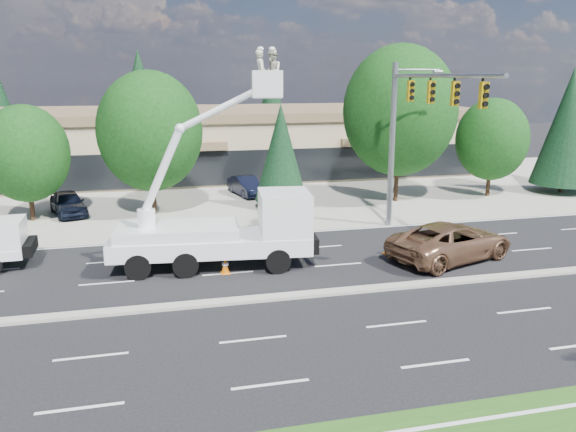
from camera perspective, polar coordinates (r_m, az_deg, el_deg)
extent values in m
plane|color=black|center=(21.51, -5.03, -8.69)|extent=(140.00, 140.00, 0.00)
cube|color=gray|center=(40.60, -9.17, 2.10)|extent=(140.00, 22.00, 0.01)
cube|color=gray|center=(21.48, -5.03, -8.55)|extent=(120.00, 0.55, 0.12)
cube|color=tan|center=(50.06, -10.17, 7.21)|extent=(50.00, 15.00, 5.00)
cube|color=brown|center=(49.82, -10.30, 10.23)|extent=(50.40, 15.40, 0.70)
cube|color=black|center=(42.73, -9.50, 4.73)|extent=(48.00, 0.12, 2.60)
cylinder|color=#332114|center=(36.13, -24.62, 1.28)|extent=(0.28, 0.28, 2.19)
ellipsoid|color=black|center=(35.67, -25.09, 5.77)|extent=(4.87, 4.87, 5.61)
cylinder|color=#332114|center=(35.33, -13.49, 2.43)|extent=(0.28, 0.28, 2.81)
ellipsoid|color=black|center=(34.80, -13.84, 8.35)|extent=(6.24, 6.24, 7.18)
cylinder|color=#332114|center=(36.37, -0.71, 1.53)|extent=(0.26, 0.26, 0.80)
cone|color=black|center=(35.82, -0.73, 6.47)|extent=(3.36, 3.36, 6.15)
cylinder|color=#332114|center=(38.63, 10.97, 3.95)|extent=(0.28, 0.28, 3.36)
ellipsoid|color=black|center=(38.12, 11.28, 10.44)|extent=(7.46, 7.46, 8.58)
cylinder|color=#332114|center=(42.06, 19.69, 3.41)|extent=(0.28, 0.28, 2.22)
ellipsoid|color=black|center=(41.66, 20.02, 7.33)|extent=(4.94, 4.94, 5.68)
cylinder|color=#332114|center=(45.70, 25.96, 2.69)|extent=(0.26, 0.26, 0.80)
cone|color=black|center=(45.15, 26.56, 8.12)|extent=(4.50, 4.50, 8.23)
cylinder|color=#332114|center=(64.00, -27.12, 5.45)|extent=(0.26, 0.26, 0.80)
cylinder|color=#332114|center=(62.17, -14.46, 6.34)|extent=(0.26, 0.26, 0.80)
cone|color=black|center=(61.71, -14.77, 11.40)|extent=(5.58, 5.58, 10.20)
cylinder|color=#332114|center=(63.44, -1.64, 6.92)|extent=(0.26, 0.26, 0.80)
cone|color=black|center=(63.04, -1.67, 11.07)|extent=(4.73, 4.73, 8.63)
cylinder|color=#332114|center=(66.89, 8.56, 7.14)|extent=(0.26, 0.26, 0.80)
cone|color=black|center=(66.50, 8.71, 11.25)|extent=(4.92, 4.92, 8.98)
cylinder|color=gray|center=(31.76, 10.51, 6.97)|extent=(0.32, 0.32, 9.00)
cylinder|color=gray|center=(27.03, 15.23, 13.60)|extent=(0.20, 10.00, 0.20)
cylinder|color=gray|center=(32.08, 13.04, 14.26)|extent=(2.60, 0.12, 0.12)
cube|color=gold|center=(29.72, 12.35, 12.31)|extent=(0.32, 0.22, 1.05)
cube|color=gold|center=(27.75, 14.33, 12.10)|extent=(0.32, 0.22, 1.05)
cube|color=gold|center=(25.82, 16.61, 11.84)|extent=(0.32, 0.22, 1.05)
cube|color=gold|center=(23.93, 19.25, 11.51)|extent=(0.32, 0.22, 1.05)
cube|color=black|center=(27.51, -26.13, -1.38)|extent=(0.14, 1.80, 0.95)
cube|color=white|center=(25.06, -7.80, -2.78)|extent=(8.96, 3.51, 0.76)
cube|color=white|center=(24.92, -0.34, -0.01)|extent=(2.44, 2.78, 2.18)
cube|color=black|center=(24.99, 1.52, 0.42)|extent=(0.31, 2.18, 1.31)
cube|color=white|center=(24.95, -11.11, -1.56)|extent=(5.47, 3.04, 0.55)
cylinder|color=white|center=(24.93, -14.18, -0.32)|extent=(0.76, 0.76, 0.87)
cube|color=white|center=(24.10, -2.19, 13.27)|extent=(1.30, 1.10, 1.18)
imported|color=beige|center=(24.07, -2.79, 14.31)|extent=(0.52, 0.73, 1.88)
imported|color=beige|center=(24.12, -1.61, 14.32)|extent=(0.80, 0.98, 1.88)
ellipsoid|color=white|center=(24.10, -2.82, 16.59)|extent=(0.28, 0.28, 0.20)
ellipsoid|color=white|center=(24.14, -1.63, 16.59)|extent=(0.28, 0.28, 0.20)
cube|color=orange|center=(24.73, -10.43, -5.75)|extent=(0.40, 0.40, 0.03)
cone|color=orange|center=(24.62, -10.47, -5.01)|extent=(0.36, 0.36, 0.70)
cylinder|color=white|center=(24.60, -10.48, -4.86)|extent=(0.29, 0.29, 0.10)
cube|color=orange|center=(24.52, -6.37, -5.77)|extent=(0.40, 0.40, 0.03)
cone|color=orange|center=(24.41, -6.39, -5.03)|extent=(0.36, 0.36, 0.70)
cylinder|color=white|center=(24.39, -6.40, -4.87)|extent=(0.29, 0.29, 0.10)
cube|color=orange|center=(27.36, 10.09, -3.78)|extent=(0.40, 0.40, 0.03)
cone|color=orange|center=(27.26, 10.12, -3.11)|extent=(0.36, 0.36, 0.70)
cylinder|color=white|center=(27.24, 10.12, -2.97)|extent=(0.29, 0.29, 0.10)
imported|color=#8A5F43|center=(27.01, 16.22, -2.47)|extent=(6.85, 4.76, 1.74)
imported|color=black|center=(36.84, -21.45, 1.23)|extent=(2.95, 4.62, 1.47)
imported|color=black|center=(40.07, -4.27, 3.06)|extent=(2.30, 4.30, 1.35)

